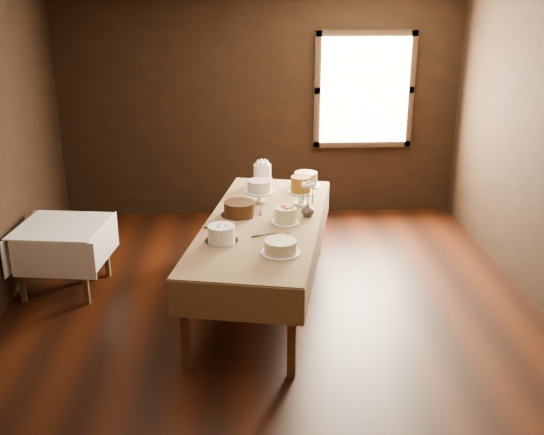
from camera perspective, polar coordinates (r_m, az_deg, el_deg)
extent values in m
cube|color=black|center=(6.04, 0.10, -9.14)|extent=(5.00, 6.00, 0.01)
cube|color=black|center=(8.41, -1.03, 9.52)|extent=(5.00, 0.02, 2.80)
cube|color=black|center=(2.76, 3.64, -14.34)|extent=(5.00, 0.02, 2.80)
cube|color=#FFEABF|center=(8.46, 7.97, 10.77)|extent=(1.10, 0.05, 1.30)
cube|color=#472D18|center=(5.30, -7.47, -9.25)|extent=(0.08, 0.08, 0.75)
cube|color=#472D18|center=(7.47, -2.43, -0.07)|extent=(0.08, 0.08, 0.75)
cube|color=#472D18|center=(5.15, 1.72, -10.00)|extent=(0.08, 0.08, 0.75)
cube|color=#472D18|center=(7.36, 4.01, -0.41)|extent=(0.08, 0.08, 0.75)
cube|color=#472D18|center=(6.12, -0.77, -0.59)|extent=(1.47, 2.73, 0.04)
cube|color=#A68156|center=(6.11, -0.77, -0.36)|extent=(1.54, 2.80, 0.01)
cube|color=#472D18|center=(6.73, -20.80, -4.38)|extent=(0.05, 0.05, 0.62)
cube|color=#472D18|center=(7.25, -18.78, -2.36)|extent=(0.05, 0.05, 0.62)
cube|color=#472D18|center=(6.49, -15.78, -4.70)|extent=(0.05, 0.05, 0.62)
cube|color=#472D18|center=(7.03, -14.08, -2.57)|extent=(0.05, 0.05, 0.62)
cube|color=#472D18|center=(6.75, -17.65, -0.88)|extent=(0.82, 0.82, 0.04)
cube|color=white|center=(6.74, -17.68, -0.68)|extent=(0.91, 0.91, 0.01)
cylinder|color=silver|center=(7.15, -0.83, 3.23)|extent=(0.22, 0.22, 0.11)
cylinder|color=white|center=(7.11, -0.83, 4.15)|extent=(0.19, 0.19, 0.13)
cylinder|color=white|center=(7.15, 2.91, 2.80)|extent=(0.31, 0.31, 0.01)
cylinder|color=tan|center=(7.13, 2.92, 3.36)|extent=(0.31, 0.31, 0.13)
cylinder|color=white|center=(6.61, -1.09, 1.86)|extent=(0.30, 0.30, 0.13)
cylinder|color=white|center=(6.57, -1.10, 2.79)|extent=(0.34, 0.34, 0.10)
cylinder|color=white|center=(6.53, 2.49, 1.72)|extent=(0.26, 0.26, 0.15)
cylinder|color=#A56017|center=(6.49, 2.51, 2.98)|extent=(0.28, 0.28, 0.15)
cylinder|color=silver|center=(6.26, -2.81, 0.21)|extent=(0.35, 0.35, 0.01)
cylinder|color=#361C0B|center=(6.23, -2.82, 0.80)|extent=(0.40, 0.40, 0.12)
cylinder|color=white|center=(6.06, 1.17, -0.43)|extent=(0.26, 0.26, 0.01)
cylinder|color=beige|center=(6.04, 1.18, 0.23)|extent=(0.23, 0.23, 0.14)
cylinder|color=silver|center=(5.66, -4.36, -2.04)|extent=(0.29, 0.29, 0.01)
cylinder|color=white|center=(5.63, -4.38, -1.36)|extent=(0.26, 0.26, 0.13)
cylinder|color=white|center=(5.42, 0.74, -3.04)|extent=(0.33, 0.33, 0.01)
cylinder|color=beige|center=(5.39, 0.74, -2.49)|extent=(0.32, 0.32, 0.10)
cube|color=silver|center=(5.80, -0.27, -1.45)|extent=(0.23, 0.11, 0.01)
cube|color=silver|center=(5.67, 1.34, -1.98)|extent=(0.05, 0.24, 0.01)
cube|color=silver|center=(6.40, -0.91, 0.69)|extent=(0.05, 0.24, 0.01)
cube|color=silver|center=(6.33, 2.10, 0.45)|extent=(0.17, 0.20, 0.01)
cube|color=silver|center=(5.92, -4.37, -1.02)|extent=(0.24, 0.09, 0.01)
imported|color=#2D2823|center=(6.22, 3.09, 0.66)|extent=(0.14, 0.14, 0.13)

